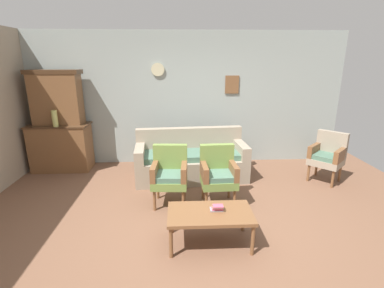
{
  "coord_description": "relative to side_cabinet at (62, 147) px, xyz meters",
  "views": [
    {
      "loc": [
        -0.2,
        -3.25,
        2.14
      ],
      "look_at": [
        0.01,
        1.06,
        0.85
      ],
      "focal_mm": 26.46,
      "sensor_mm": 36.0,
      "label": 1
    }
  ],
  "objects": [
    {
      "name": "cabinet_upper_hutch",
      "position": [
        0.0,
        0.08,
        0.98
      ],
      "size": [
        0.99,
        0.38,
        1.03
      ],
      "color": "brown",
      "rests_on": "side_cabinet"
    },
    {
      "name": "armchair_by_doorway",
      "position": [
        2.2,
        -1.52,
        0.03
      ],
      "size": [
        0.55,
        0.52,
        0.9
      ],
      "color": "olive",
      "rests_on": "ground"
    },
    {
      "name": "coffee_table",
      "position": [
        2.7,
        -2.56,
        -0.09
      ],
      "size": [
        1.0,
        0.56,
        0.42
      ],
      "color": "brown",
      "rests_on": "ground"
    },
    {
      "name": "side_cabinet",
      "position": [
        0.0,
        0.0,
        0.0
      ],
      "size": [
        1.16,
        0.55,
        0.93
      ],
      "color": "brown",
      "rests_on": "ground"
    },
    {
      "name": "wall_back_with_decor",
      "position": [
        2.54,
        0.38,
        0.89
      ],
      "size": [
        6.4,
        0.09,
        2.7
      ],
      "color": "#939E99",
      "rests_on": "ground"
    },
    {
      "name": "wingback_chair_by_fireplace",
      "position": [
        5.02,
        -0.81,
        0.03
      ],
      "size": [
        0.71,
        0.71,
        0.9
      ],
      "color": "gray",
      "rests_on": "ground"
    },
    {
      "name": "armchair_near_couch_end",
      "position": [
        2.93,
        -1.55,
        0.03
      ],
      "size": [
        0.54,
        0.51,
        0.9
      ],
      "color": "olive",
      "rests_on": "ground"
    },
    {
      "name": "ground_plane",
      "position": [
        2.54,
        -2.25,
        -0.47
      ],
      "size": [
        7.68,
        7.68,
        0.0
      ],
      "primitive_type": "plane",
      "color": "brown"
    },
    {
      "name": "book_stack_on_table",
      "position": [
        2.79,
        -2.52,
        -0.01
      ],
      "size": [
        0.16,
        0.12,
        0.08
      ],
      "color": "gray",
      "rests_on": "coffee_table"
    },
    {
      "name": "floor_vase_by_wall",
      "position": [
        5.39,
        -0.1,
        -0.19
      ],
      "size": [
        0.25,
        0.25,
        0.55
      ],
      "primitive_type": "cylinder",
      "color": "#686050",
      "rests_on": "ground"
    },
    {
      "name": "floral_couch",
      "position": [
        2.56,
        -0.55,
        -0.14
      ],
      "size": [
        2.07,
        0.95,
        0.9
      ],
      "color": "gray",
      "rests_on": "ground"
    },
    {
      "name": "vase_on_cabinet",
      "position": [
        0.03,
        -0.19,
        0.62
      ],
      "size": [
        0.1,
        0.1,
        0.31
      ],
      "primitive_type": "cylinder",
      "color": "#B9BE69",
      "rests_on": "side_cabinet"
    }
  ]
}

